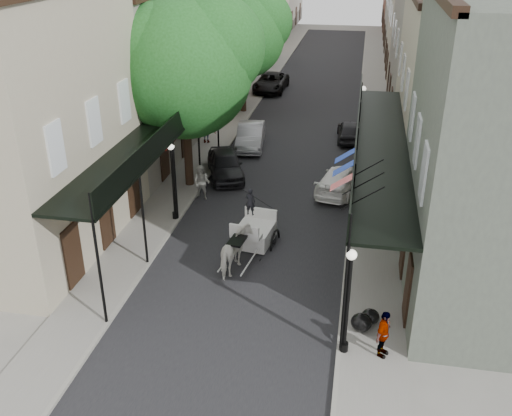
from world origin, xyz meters
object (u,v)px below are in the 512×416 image
at_px(tree_far, 248,32).
at_px(car_right_far, 350,131).
at_px(lamppost_left, 173,180).
at_px(lamppost_right_far, 361,115).
at_px(tree_near, 192,63).
at_px(car_left_far, 271,82).
at_px(pedestrian_walking, 202,183).
at_px(car_left_near, 225,164).
at_px(car_left_mid, 250,136).
at_px(carriage, 257,217).
at_px(horse, 236,252).
at_px(car_right_near, 340,180).
at_px(pedestrian_sidewalk_right, 383,334).
at_px(lamppost_right_near, 348,300).
at_px(pedestrian_sidewalk_left, 206,128).

bearing_deg(tree_far, car_right_far, -33.91).
height_order(lamppost_left, lamppost_right_far, same).
height_order(lamppost_left, car_right_far, lamppost_left).
height_order(tree_near, tree_far, tree_near).
height_order(tree_near, car_left_far, tree_near).
bearing_deg(pedestrian_walking, car_left_near, 88.11).
bearing_deg(car_left_mid, carriage, -83.93).
relative_size(carriage, car_left_far, 0.55).
bearing_deg(horse, tree_near, -56.66).
height_order(carriage, car_left_far, carriage).
bearing_deg(lamppost_left, tree_far, 90.46).
bearing_deg(car_right_near, lamppost_right_far, -84.09).
relative_size(tree_far, car_right_near, 1.94).
bearing_deg(pedestrian_sidewalk_right, car_right_far, 29.11).
relative_size(tree_near, car_right_near, 2.17).
bearing_deg(horse, car_right_near, -105.53).
bearing_deg(car_right_far, tree_far, -37.40).
distance_m(tree_near, lamppost_left, 6.10).
height_order(pedestrian_sidewalk_right, car_left_far, pedestrian_sidewalk_right).
bearing_deg(car_left_mid, lamppost_right_near, -76.68).
bearing_deg(car_left_far, lamppost_left, -89.57).
xyz_separation_m(lamppost_right_far, pedestrian_walking, (-7.60, -9.48, -1.15)).
distance_m(lamppost_right_far, car_right_far, 1.83).
bearing_deg(pedestrian_sidewalk_left, tree_near, 100.03).
height_order(pedestrian_walking, car_left_mid, pedestrian_walking).
bearing_deg(lamppost_right_near, pedestrian_sidewalk_left, 117.18).
distance_m(tree_near, car_left_far, 21.31).
height_order(lamppost_left, pedestrian_walking, lamppost_left).
height_order(tree_far, horse, tree_far).
bearing_deg(carriage, pedestrian_sidewalk_right, -45.17).
bearing_deg(pedestrian_sidewalk_left, horse, 108.57).
height_order(tree_near, pedestrian_sidewalk_left, tree_near).
bearing_deg(pedestrian_walking, lamppost_left, -96.50).
bearing_deg(lamppost_left, lamppost_right_near, -44.29).
relative_size(tree_near, lamppost_right_far, 2.60).
bearing_deg(car_right_near, tree_near, 16.86).
bearing_deg(lamppost_right_near, tree_far, 107.68).
bearing_deg(pedestrian_sidewalk_right, car_left_near, 55.58).
bearing_deg(car_left_near, car_right_near, -27.78).
distance_m(pedestrian_walking, car_left_far, 22.17).
bearing_deg(pedestrian_walking, car_left_mid, 90.53).
bearing_deg(pedestrian_sidewalk_left, pedestrian_sidewalk_right, 118.98).
relative_size(tree_far, lamppost_left, 2.32).
height_order(horse, carriage, carriage).
distance_m(lamppost_left, car_right_far, 15.10).
relative_size(lamppost_right_near, pedestrian_walking, 2.06).
bearing_deg(lamppost_right_far, pedestrian_sidewalk_right, -86.63).
relative_size(tree_near, car_right_far, 2.49).
bearing_deg(car_left_near, horse, -94.28).
bearing_deg(lamppost_left, lamppost_right_far, 55.65).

